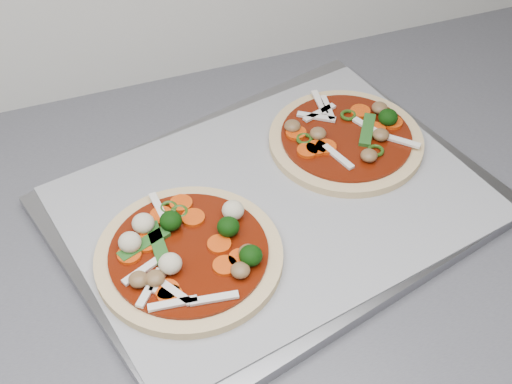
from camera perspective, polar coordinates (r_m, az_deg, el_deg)
name	(u,v)px	position (r m, az deg, el deg)	size (l,w,h in m)	color
base_cabinet	(447,359)	(1.29, 15.06, -12.76)	(3.60, 0.60, 0.86)	beige
baking_tray	(275,207)	(0.81, 1.50, -1.17)	(0.47, 0.35, 0.02)	gray
parchment	(275,201)	(0.80, 1.52, -0.75)	(0.45, 0.32, 0.00)	#9A9BA0
pizza_left	(188,253)	(0.74, -5.45, -4.88)	(0.21, 0.21, 0.03)	#E9C986
pizza_right	(347,138)	(0.87, 7.28, 4.29)	(0.19, 0.19, 0.03)	#E9C986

